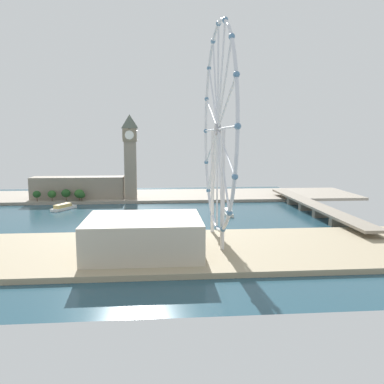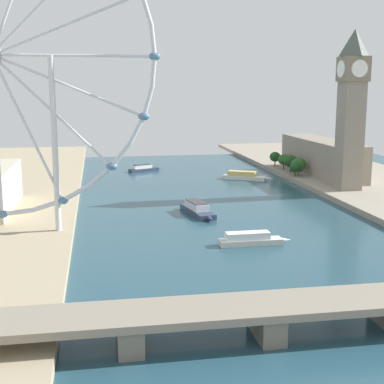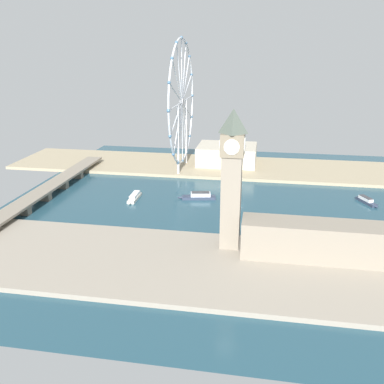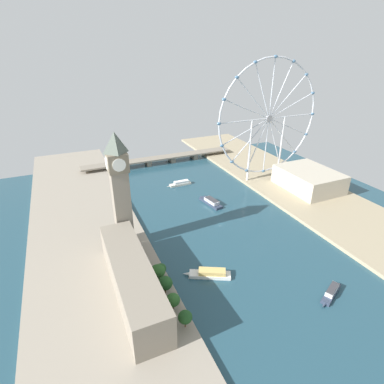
{
  "view_description": "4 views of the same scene",
  "coord_description": "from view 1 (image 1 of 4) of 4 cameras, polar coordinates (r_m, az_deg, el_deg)",
  "views": [
    {
      "loc": [
        337.75,
        32.73,
        67.44
      ],
      "look_at": [
        -12.45,
        62.15,
        19.17
      ],
      "focal_mm": 36.79,
      "sensor_mm": 36.0,
      "label": 1
    },
    {
      "loc": [
        56.81,
        293.93,
        60.78
      ],
      "look_at": [
        10.24,
        26.41,
        8.95
      ],
      "focal_mm": 51.51,
      "sensor_mm": 36.0,
      "label": 2
    },
    {
      "loc": [
        -337.27,
        -16.34,
        126.71
      ],
      "look_at": [
        3.15,
        42.59,
        8.13
      ],
      "focal_mm": 39.72,
      "sensor_mm": 36.0,
      "label": 3
    },
    {
      "loc": [
        -117.62,
        -203.9,
        144.05
      ],
      "look_at": [
        -8.77,
        43.27,
        14.4
      ],
      "focal_mm": 28.39,
      "sensor_mm": 36.0,
      "label": 4
    }
  ],
  "objects": [
    {
      "name": "tour_boat_0",
      "position": [
        350.74,
        5.17,
        -2.94
      ],
      "size": [
        29.39,
        6.41,
        5.14
      ],
      "rotation": [
        0.0,
        0.0,
        3.15
      ],
      "color": "beige",
      "rests_on": "ground_plane"
    },
    {
      "name": "clock_tower",
      "position": [
        423.84,
        -8.94,
        5.32
      ],
      "size": [
        15.18,
        15.18,
        89.26
      ],
      "color": "gray",
      "rests_on": "riverbank_left"
    },
    {
      "name": "river_bridge",
      "position": [
        370.16,
        17.29,
        -1.99
      ],
      "size": [
        206.69,
        16.52,
        8.77
      ],
      "color": "gray",
      "rests_on": "ground_plane"
    },
    {
      "name": "tour_boat_3",
      "position": [
        334.73,
        -3.91,
        -3.39
      ],
      "size": [
        13.12,
        34.6,
        6.16
      ],
      "rotation": [
        0.0,
        0.0,
        1.75
      ],
      "color": "#2D384C",
      "rests_on": "ground_plane"
    },
    {
      "name": "tree_row_embankment",
      "position": [
        426.86,
        -17.96,
        -0.27
      ],
      "size": [
        11.97,
        52.89,
        12.08
      ],
      "color": "#513823",
      "rests_on": "riverbank_left"
    },
    {
      "name": "parliament_block",
      "position": [
        442.34,
        -16.16,
        0.65
      ],
      "size": [
        22.0,
        98.05,
        23.14
      ],
      "primitive_type": "cube",
      "color": "gray",
      "rests_on": "riverbank_left"
    },
    {
      "name": "ferris_wheel",
      "position": [
        245.48,
        3.74,
        8.87
      ],
      "size": [
        129.18,
        3.2,
        133.65
      ],
      "color": "silver",
      "rests_on": "riverbank_right"
    },
    {
      "name": "riverbank_left",
      "position": [
        456.07,
        -8.87,
        -0.59
      ],
      "size": [
        90.0,
        520.0,
        3.0
      ],
      "primitive_type": "cube",
      "color": "gray",
      "rests_on": "ground_plane"
    },
    {
      "name": "ground_plane",
      "position": [
        345.97,
        -10.16,
        -3.54
      ],
      "size": [
        394.69,
        394.69,
        0.0
      ],
      "primitive_type": "plane",
      "color": "#234756"
    },
    {
      "name": "riverside_hall",
      "position": [
        222.62,
        -7.02,
        -6.32
      ],
      "size": [
        50.26,
        63.74,
        20.54
      ],
      "primitive_type": "cube",
      "color": "#BCB29E",
      "rests_on": "riverbank_right"
    },
    {
      "name": "tour_boat_2",
      "position": [
        393.81,
        -18.09,
        -2.09
      ],
      "size": [
        32.02,
        19.93,
        5.53
      ],
      "rotation": [
        0.0,
        0.0,
        2.66
      ],
      "color": "white",
      "rests_on": "ground_plane"
    },
    {
      "name": "riverbank_right",
      "position": [
        237.12,
        -12.68,
        -8.52
      ],
      "size": [
        90.0,
        520.0,
        3.0
      ],
      "primitive_type": "cube",
      "color": "tan",
      "rests_on": "ground_plane"
    }
  ]
}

